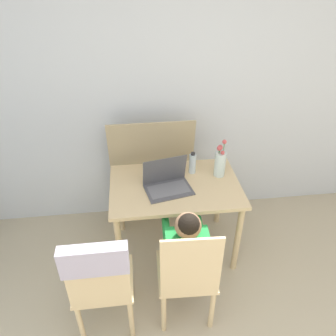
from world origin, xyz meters
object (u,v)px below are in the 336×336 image
(person_seated, at_px, (186,247))
(water_bottle, at_px, (192,163))
(laptop, at_px, (167,182))
(flower_vase, at_px, (220,162))
(chair_occupied, at_px, (188,275))
(chair_spare, at_px, (99,276))

(person_seated, xyz_separation_m, water_bottle, (0.17, 0.72, 0.22))
(laptop, bearing_deg, water_bottle, 26.28)
(laptop, relative_size, flower_vase, 1.21)
(chair_occupied, relative_size, laptop, 2.33)
(chair_occupied, distance_m, chair_spare, 0.59)
(chair_occupied, relative_size, water_bottle, 4.81)
(person_seated, height_order, flower_vase, flower_vase)
(flower_vase, bearing_deg, chair_occupied, -116.66)
(chair_spare, distance_m, laptop, 0.90)
(chair_occupied, relative_size, chair_spare, 0.99)
(water_bottle, bearing_deg, chair_occupied, -101.75)
(chair_spare, bearing_deg, flower_vase, -138.84)
(chair_spare, xyz_separation_m, laptop, (0.51, 0.72, 0.15))
(person_seated, distance_m, flower_vase, 0.80)
(flower_vase, height_order, water_bottle, flower_vase)
(chair_spare, relative_size, flower_vase, 2.84)
(chair_spare, height_order, person_seated, person_seated)
(person_seated, bearing_deg, water_bottle, -100.86)
(person_seated, xyz_separation_m, flower_vase, (0.39, 0.65, 0.25))
(chair_occupied, distance_m, laptop, 0.74)
(chair_occupied, xyz_separation_m, chair_spare, (-0.57, -0.06, 0.16))
(flower_vase, relative_size, water_bottle, 1.71)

